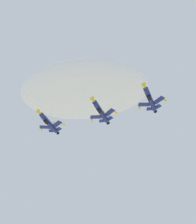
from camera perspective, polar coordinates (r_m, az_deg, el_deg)
The scene contains 4 objects.
cloud_high_distant at distance 209.79m, azimuth -2.45°, elevation 3.74°, with size 81.35×48.99×27.26m, color white.
fighter_jet_lead at distance 115.98m, azimuth 8.88°, elevation 2.25°, with size 10.37×15.79×4.37m.
fighter_jet_left_wing at distance 119.29m, azimuth 0.46°, elevation 0.09°, with size 10.34×15.79×4.38m.
fighter_jet_right_wing at distance 128.47m, azimuth -8.45°, elevation -1.81°, with size 10.39×15.79×4.35m.
Camera 1 is at (-0.92, -7.05, 1.75)m, focal length 53.42 mm.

